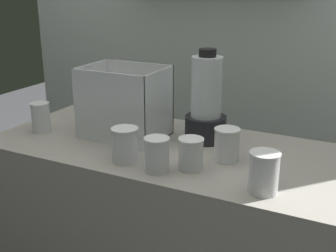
{
  "coord_description": "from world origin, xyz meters",
  "views": [
    {
      "loc": [
        0.72,
        -1.41,
        1.51
      ],
      "look_at": [
        0.0,
        0.0,
        0.98
      ],
      "focal_mm": 46.68,
      "sensor_mm": 36.0,
      "label": 1
    }
  ],
  "objects_px": {
    "juice_cup_carrot_far_left": "(41,119)",
    "juice_cup_beet_far_right": "(227,147)",
    "juice_cup_orange_middle": "(157,157)",
    "juice_cup_orange_right": "(191,156)",
    "carrot_display_bin": "(126,115)",
    "juice_cup_beet_left": "(125,146)",
    "juice_cup_mango_rightmost": "(264,175)",
    "blender_pitcher": "(206,105)"
  },
  "relations": [
    {
      "from": "juice_cup_carrot_far_left",
      "to": "juice_cup_orange_right",
      "type": "relative_size",
      "value": 1.14
    },
    {
      "from": "juice_cup_carrot_far_left",
      "to": "blender_pitcher",
      "type": "bearing_deg",
      "value": 18.48
    },
    {
      "from": "juice_cup_orange_right",
      "to": "juice_cup_beet_far_right",
      "type": "distance_m",
      "value": 0.15
    },
    {
      "from": "carrot_display_bin",
      "to": "juice_cup_beet_left",
      "type": "relative_size",
      "value": 2.59
    },
    {
      "from": "blender_pitcher",
      "to": "juice_cup_beet_far_right",
      "type": "xyz_separation_m",
      "value": [
        0.14,
        -0.16,
        -0.1
      ]
    },
    {
      "from": "juice_cup_beet_left",
      "to": "juice_cup_orange_middle",
      "type": "bearing_deg",
      "value": -9.33
    },
    {
      "from": "juice_cup_beet_left",
      "to": "juice_cup_mango_rightmost",
      "type": "height_order",
      "value": "juice_cup_mango_rightmost"
    },
    {
      "from": "juice_cup_carrot_far_left",
      "to": "juice_cup_beet_left",
      "type": "xyz_separation_m",
      "value": [
        0.49,
        -0.11,
        -0.0
      ]
    },
    {
      "from": "juice_cup_orange_middle",
      "to": "juice_cup_mango_rightmost",
      "type": "xyz_separation_m",
      "value": [
        0.36,
        0.01,
        0.0
      ]
    },
    {
      "from": "carrot_display_bin",
      "to": "juice_cup_mango_rightmost",
      "type": "distance_m",
      "value": 0.68
    },
    {
      "from": "juice_cup_carrot_far_left",
      "to": "juice_cup_orange_right",
      "type": "height_order",
      "value": "juice_cup_carrot_far_left"
    },
    {
      "from": "juice_cup_carrot_far_left",
      "to": "juice_cup_mango_rightmost",
      "type": "bearing_deg",
      "value": -7.14
    },
    {
      "from": "juice_cup_orange_right",
      "to": "juice_cup_beet_far_right",
      "type": "bearing_deg",
      "value": 57.66
    },
    {
      "from": "juice_cup_carrot_far_left",
      "to": "juice_cup_beet_far_right",
      "type": "distance_m",
      "value": 0.8
    },
    {
      "from": "juice_cup_mango_rightmost",
      "to": "carrot_display_bin",
      "type": "bearing_deg",
      "value": 159.11
    },
    {
      "from": "juice_cup_beet_left",
      "to": "juice_cup_orange_middle",
      "type": "xyz_separation_m",
      "value": [
        0.14,
        -0.02,
        -0.0
      ]
    },
    {
      "from": "juice_cup_orange_right",
      "to": "juice_cup_mango_rightmost",
      "type": "distance_m",
      "value": 0.27
    },
    {
      "from": "juice_cup_beet_left",
      "to": "juice_cup_mango_rightmost",
      "type": "bearing_deg",
      "value": -1.4
    },
    {
      "from": "juice_cup_orange_middle",
      "to": "juice_cup_orange_right",
      "type": "xyz_separation_m",
      "value": [
        0.09,
        0.07,
        -0.0
      ]
    },
    {
      "from": "juice_cup_beet_left",
      "to": "juice_cup_orange_middle",
      "type": "relative_size",
      "value": 1.05
    },
    {
      "from": "juice_cup_beet_left",
      "to": "carrot_display_bin",
      "type": "bearing_deg",
      "value": 120.99
    },
    {
      "from": "carrot_display_bin",
      "to": "juice_cup_carrot_far_left",
      "type": "xyz_separation_m",
      "value": [
        -0.35,
        -0.12,
        -0.03
      ]
    },
    {
      "from": "juice_cup_carrot_far_left",
      "to": "juice_cup_orange_middle",
      "type": "xyz_separation_m",
      "value": [
        0.63,
        -0.13,
        -0.0
      ]
    },
    {
      "from": "juice_cup_carrot_far_left",
      "to": "juice_cup_beet_far_right",
      "type": "height_order",
      "value": "juice_cup_carrot_far_left"
    },
    {
      "from": "juice_cup_orange_middle",
      "to": "juice_cup_orange_right",
      "type": "distance_m",
      "value": 0.12
    },
    {
      "from": "juice_cup_orange_right",
      "to": "juice_cup_carrot_far_left",
      "type": "bearing_deg",
      "value": 174.75
    },
    {
      "from": "juice_cup_beet_left",
      "to": "juice_cup_carrot_far_left",
      "type": "bearing_deg",
      "value": 167.15
    },
    {
      "from": "juice_cup_beet_left",
      "to": "juice_cup_orange_right",
      "type": "distance_m",
      "value": 0.24
    },
    {
      "from": "juice_cup_orange_middle",
      "to": "juice_cup_beet_far_right",
      "type": "relative_size",
      "value": 1.01
    },
    {
      "from": "juice_cup_carrot_far_left",
      "to": "juice_cup_mango_rightmost",
      "type": "xyz_separation_m",
      "value": [
        0.98,
        -0.12,
        0.0
      ]
    },
    {
      "from": "blender_pitcher",
      "to": "carrot_display_bin",
      "type": "bearing_deg",
      "value": -161.99
    },
    {
      "from": "blender_pitcher",
      "to": "juice_cup_mango_rightmost",
      "type": "bearing_deg",
      "value": -46.2
    },
    {
      "from": "juice_cup_orange_right",
      "to": "juice_cup_beet_far_right",
      "type": "relative_size",
      "value": 0.93
    },
    {
      "from": "juice_cup_beet_left",
      "to": "juice_cup_beet_far_right",
      "type": "xyz_separation_m",
      "value": [
        0.31,
        0.17,
        -0.01
      ]
    },
    {
      "from": "juice_cup_orange_middle",
      "to": "juice_cup_beet_far_right",
      "type": "height_order",
      "value": "same"
    },
    {
      "from": "juice_cup_mango_rightmost",
      "to": "blender_pitcher",
      "type": "bearing_deg",
      "value": 133.8
    },
    {
      "from": "juice_cup_beet_left",
      "to": "juice_cup_mango_rightmost",
      "type": "distance_m",
      "value": 0.5
    },
    {
      "from": "carrot_display_bin",
      "to": "juice_cup_beet_left",
      "type": "height_order",
      "value": "carrot_display_bin"
    },
    {
      "from": "juice_cup_mango_rightmost",
      "to": "juice_cup_beet_far_right",
      "type": "bearing_deg",
      "value": 134.68
    },
    {
      "from": "juice_cup_carrot_far_left",
      "to": "carrot_display_bin",
      "type": "bearing_deg",
      "value": 18.89
    },
    {
      "from": "carrot_display_bin",
      "to": "juice_cup_orange_right",
      "type": "bearing_deg",
      "value": -26.56
    },
    {
      "from": "juice_cup_carrot_far_left",
      "to": "juice_cup_orange_middle",
      "type": "relative_size",
      "value": 1.06
    }
  ]
}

